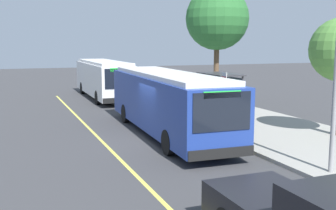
{
  "coord_description": "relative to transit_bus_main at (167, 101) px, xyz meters",
  "views": [
    {
      "loc": [
        16.86,
        -5.97,
        4.25
      ],
      "look_at": [
        -0.22,
        0.76,
        1.53
      ],
      "focal_mm": 43.89,
      "sensor_mm": 36.0,
      "label": 1
    }
  ],
  "objects": [
    {
      "name": "lane_stripe_center",
      "position": [
        1.04,
        -3.21,
        -1.61
      ],
      "size": [
        36.0,
        0.14,
        0.01
      ],
      "primitive_type": "cube",
      "color": "#E0D64C",
      "rests_on": "ground_plane"
    },
    {
      "name": "transit_bus_second",
      "position": [
        -14.32,
        0.19,
        -0.0
      ],
      "size": [
        11.45,
        2.76,
        2.95
      ],
      "color": "white",
      "rests_on": "ground_plane"
    },
    {
      "name": "street_tree_upstreet",
      "position": [
        -7.37,
        6.57,
        4.36
      ],
      "size": [
        4.31,
        4.31,
        8.01
      ],
      "color": "brown",
      "rests_on": "sidewalk_curb"
    },
    {
      "name": "pedestrian_commuter",
      "position": [
        -1.26,
        2.66,
        -0.5
      ],
      "size": [
        0.24,
        0.4,
        1.69
      ],
      "color": "#282D47",
      "rests_on": "sidewalk_curb"
    },
    {
      "name": "utility_pole",
      "position": [
        7.87,
        2.66,
        1.73
      ],
      "size": [
        0.16,
        0.16,
        6.4
      ],
      "primitive_type": "cylinder",
      "color": "gray",
      "rests_on": "sidewalk_curb"
    },
    {
      "name": "route_sign_post",
      "position": [
        0.7,
        2.7,
        0.34
      ],
      "size": [
        0.44,
        0.08,
        2.8
      ],
      "color": "#333338",
      "rests_on": "sidewalk_curb"
    },
    {
      "name": "transit_bus_main",
      "position": [
        0.0,
        0.0,
        0.0
      ],
      "size": [
        11.76,
        3.01,
        2.95
      ],
      "color": "navy",
      "rests_on": "ground_plane"
    },
    {
      "name": "sidewalk_curb",
      "position": [
        1.04,
        4.99,
        -1.54
      ],
      "size": [
        44.0,
        6.4,
        0.15
      ],
      "primitive_type": "cube",
      "color": "gray",
      "rests_on": "ground_plane"
    },
    {
      "name": "waiting_bench",
      "position": [
        -2.22,
        4.21,
        -0.98
      ],
      "size": [
        1.6,
        0.48,
        0.95
      ],
      "color": "brown",
      "rests_on": "sidewalk_curb"
    },
    {
      "name": "ground_plane",
      "position": [
        1.04,
        -1.01,
        -1.62
      ],
      "size": [
        120.0,
        120.0,
        0.0
      ],
      "primitive_type": "plane",
      "color": "#38383A"
    },
    {
      "name": "bus_shelter",
      "position": [
        -2.67,
        4.39,
        0.3
      ],
      "size": [
        2.9,
        1.6,
        2.48
      ],
      "color": "#333338",
      "rests_on": "sidewalk_curb"
    }
  ]
}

